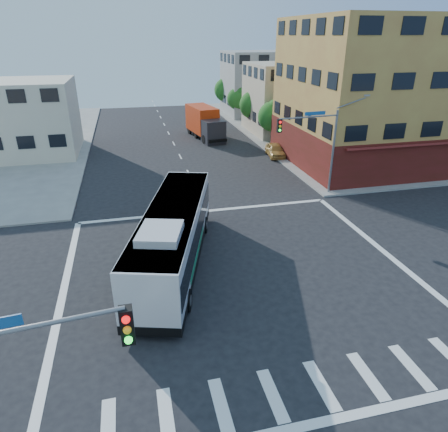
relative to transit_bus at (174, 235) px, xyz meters
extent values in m
plane|color=black|center=(3.40, -2.23, -1.92)|extent=(120.00, 120.00, 0.00)
cube|color=gray|center=(38.40, 32.77, -1.85)|extent=(50.00, 50.00, 0.15)
cube|color=#BB9643|center=(23.40, 16.27, 5.08)|extent=(18.00, 15.00, 14.00)
cube|color=maroon|center=(23.40, 16.27, 0.08)|extent=(18.09, 15.08, 4.00)
cube|color=maroon|center=(23.40, 9.17, 1.68)|extent=(16.00, 1.60, 0.51)
cube|color=tan|center=(20.40, 31.77, 2.58)|extent=(12.00, 10.00, 9.00)
cube|color=#979893|center=(20.40, 45.77, 3.08)|extent=(12.00, 10.00, 10.00)
cube|color=beige|center=(-13.60, 27.77, 2.08)|extent=(12.00, 10.00, 8.00)
cylinder|color=gray|center=(14.20, 8.57, 1.58)|extent=(0.18, 0.18, 7.00)
cylinder|color=gray|center=(11.70, 8.32, 4.68)|extent=(5.01, 0.62, 0.12)
cube|color=black|center=(9.20, 8.07, 4.18)|extent=(0.32, 0.30, 1.00)
sphere|color=#FF0C0C|center=(9.20, 7.90, 4.48)|extent=(0.20, 0.20, 0.20)
sphere|color=yellow|center=(9.20, 7.90, 4.18)|extent=(0.20, 0.20, 0.20)
sphere|color=#19FF33|center=(9.20, 7.90, 3.88)|extent=(0.20, 0.20, 0.20)
cube|color=#155294|center=(12.20, 8.37, 4.93)|extent=(1.80, 0.22, 0.28)
cube|color=gray|center=(16.70, 8.82, 6.08)|extent=(0.50, 0.22, 0.14)
cylinder|color=gray|center=(-4.90, -12.78, 4.68)|extent=(5.01, 0.62, 0.12)
cube|color=black|center=(-2.40, -12.53, 4.18)|extent=(0.32, 0.30, 1.00)
sphere|color=#FF0C0C|center=(-2.40, -12.70, 4.48)|extent=(0.20, 0.20, 0.20)
sphere|color=yellow|center=(-2.40, -12.70, 4.18)|extent=(0.20, 0.20, 0.20)
sphere|color=#19FF33|center=(-2.40, -12.70, 3.88)|extent=(0.20, 0.20, 0.20)
cylinder|color=#342313|center=(15.20, 25.77, -0.96)|extent=(0.28, 0.28, 1.92)
sphere|color=#1F5D1A|center=(15.20, 25.77, 1.44)|extent=(3.60, 3.60, 3.60)
sphere|color=#1F5D1A|center=(15.60, 25.47, 2.34)|extent=(2.52, 2.52, 2.52)
cylinder|color=#342313|center=(15.20, 33.77, -0.93)|extent=(0.28, 0.28, 1.99)
sphere|color=#1F5D1A|center=(15.20, 33.77, 1.59)|extent=(3.80, 3.80, 3.80)
sphere|color=#1F5D1A|center=(15.60, 33.47, 2.54)|extent=(2.66, 2.66, 2.66)
cylinder|color=#342313|center=(15.20, 41.77, -0.98)|extent=(0.28, 0.28, 1.89)
sphere|color=#1F5D1A|center=(15.20, 41.77, 1.33)|extent=(3.40, 3.40, 3.40)
sphere|color=#1F5D1A|center=(15.60, 41.47, 2.18)|extent=(2.38, 2.38, 2.38)
cylinder|color=#342313|center=(15.20, 49.77, -0.91)|extent=(0.28, 0.28, 2.03)
sphere|color=#1F5D1A|center=(15.20, 49.77, 1.71)|extent=(4.00, 4.00, 4.00)
sphere|color=#1F5D1A|center=(15.60, 49.47, 2.71)|extent=(2.80, 2.80, 2.80)
cube|color=black|center=(0.01, 0.02, -1.32)|extent=(6.49, 13.54, 0.50)
cube|color=silver|center=(0.01, 0.02, 0.04)|extent=(6.47, 13.51, 3.15)
cube|color=black|center=(0.01, 0.02, 0.23)|extent=(6.41, 13.14, 1.38)
cube|color=black|center=(1.87, 6.31, 0.12)|extent=(2.50, 0.80, 1.49)
cube|color=#E5590C|center=(1.88, 6.34, 1.22)|extent=(2.04, 0.65, 0.31)
cube|color=silver|center=(0.01, 0.02, 1.55)|extent=(6.34, 13.24, 0.13)
cube|color=silver|center=(-0.94, -3.15, 1.81)|extent=(2.58, 2.89, 0.40)
cube|color=#08703D|center=(-1.51, -0.10, -0.76)|extent=(1.75, 5.83, 0.31)
cube|color=#08703D|center=(1.21, -0.91, -0.76)|extent=(1.75, 5.83, 0.31)
cylinder|color=black|center=(-0.05, 4.46, -1.35)|extent=(0.64, 1.20, 1.15)
cylinder|color=#99999E|center=(-0.20, 4.51, -1.35)|extent=(0.21, 0.56, 0.57)
cylinder|color=black|center=(2.48, 3.71, -1.35)|extent=(0.64, 1.20, 1.15)
cylinder|color=#99999E|center=(2.63, 3.67, -1.35)|extent=(0.21, 0.56, 0.57)
cylinder|color=black|center=(-2.47, -3.67, -1.35)|extent=(0.64, 1.20, 1.15)
cylinder|color=#99999E|center=(-2.61, -3.62, -1.35)|extent=(0.21, 0.56, 0.57)
cylinder|color=black|center=(0.06, -4.42, -1.35)|extent=(0.64, 1.20, 1.15)
cylinder|color=#99999E|center=(0.21, -4.46, -1.35)|extent=(0.21, 0.56, 0.57)
cube|color=#242429|center=(8.27, 27.81, -0.51)|extent=(2.85, 2.76, 2.82)
cube|color=black|center=(8.44, 26.79, -0.08)|extent=(2.26, 0.45, 1.08)
cube|color=red|center=(7.61, 31.87, 0.36)|extent=(3.54, 6.41, 3.25)
cube|color=black|center=(7.82, 30.59, -1.33)|extent=(3.75, 8.95, 0.33)
cylinder|color=black|center=(7.11, 27.84, -1.38)|extent=(0.47, 1.12, 1.08)
cylinder|color=black|center=(9.36, 28.20, -1.38)|extent=(0.47, 1.12, 1.08)
cylinder|color=black|center=(6.61, 30.94, -1.38)|extent=(0.47, 1.12, 1.08)
cylinder|color=black|center=(8.86, 31.31, -1.38)|extent=(0.47, 1.12, 1.08)
cylinder|color=black|center=(6.17, 33.62, -1.38)|extent=(0.47, 1.12, 1.08)
cylinder|color=black|center=(8.42, 33.98, -1.38)|extent=(0.47, 1.12, 1.08)
imported|color=gold|center=(13.68, 20.39, -1.21)|extent=(2.18, 4.34, 1.42)
camera|label=1|loc=(-1.92, -20.38, 10.44)|focal=32.00mm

